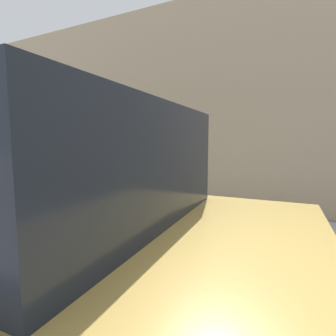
{
  "coord_description": "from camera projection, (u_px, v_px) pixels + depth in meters",
  "views": [
    {
      "loc": [
        1.18,
        -1.43,
        1.48
      ],
      "look_at": [
        -0.17,
        1.29,
        1.16
      ],
      "focal_mm": 28.0,
      "sensor_mm": 36.0,
      "label": 1
    }
  ],
  "objects": [
    {
      "name": "building_facade",
      "position": [
        238.0,
        102.0,
        5.56
      ],
      "size": [
        24.0,
        0.3,
        4.58
      ],
      "color": "tan",
      "rests_on": "ground_plane"
    },
    {
      "name": "sidewalk",
      "position": [
        205.0,
        236.0,
        3.91
      ],
      "size": [
        24.0,
        2.8,
        0.12
      ],
      "color": "#9E9B96",
      "rests_on": "ground_plane"
    },
    {
      "name": "parking_meter",
      "position": [
        168.0,
        162.0,
        3.05
      ],
      "size": [
        0.18,
        0.14,
        1.61
      ],
      "color": "#2D2D30",
      "rests_on": "sidewalk"
    }
  ]
}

